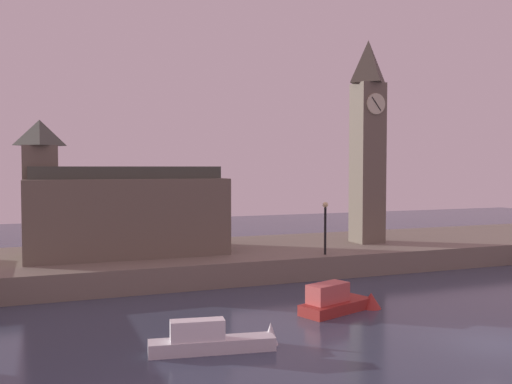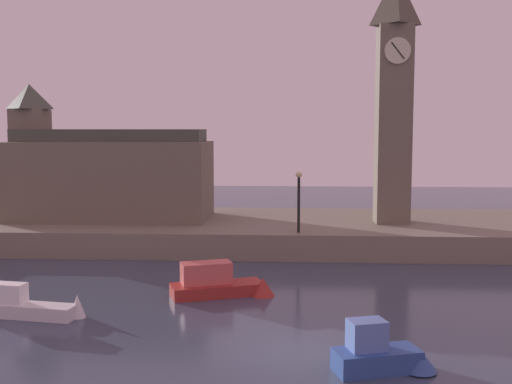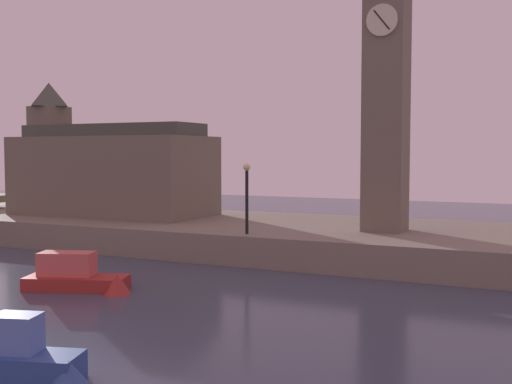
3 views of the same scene
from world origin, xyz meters
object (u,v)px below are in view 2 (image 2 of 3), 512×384
at_px(clock_tower, 394,94).
at_px(boat_dinghy_red, 225,284).
at_px(boat_tour_blue, 383,354).
at_px(parliament_hall, 104,174).
at_px(boat_ferry_white, 24,306).
at_px(streetlamp, 299,194).

xyz_separation_m(clock_tower, boat_dinghy_red, (-9.14, -12.28, -8.96)).
height_order(boat_dinghy_red, boat_tour_blue, boat_tour_blue).
relative_size(parliament_hall, boat_ferry_white, 2.32).
relative_size(boat_dinghy_red, boat_tour_blue, 1.50).
distance_m(parliament_hall, streetlamp, 13.66).
bearing_deg(boat_dinghy_red, boat_ferry_white, -154.57).
bearing_deg(boat_tour_blue, clock_tower, 80.65).
bearing_deg(boat_dinghy_red, streetlamp, 67.81).
height_order(clock_tower, boat_tour_blue, clock_tower).
xyz_separation_m(boat_ferry_white, boat_tour_blue, (13.30, -4.86, 0.09)).
distance_m(clock_tower, boat_ferry_white, 24.76).
bearing_deg(boat_tour_blue, boat_ferry_white, 159.94).
bearing_deg(clock_tower, boat_dinghy_red, -126.65).
xyz_separation_m(boat_dinghy_red, boat_tour_blue, (5.72, -8.46, 0.04)).
xyz_separation_m(boat_dinghy_red, boat_ferry_white, (-7.58, -3.60, -0.06)).
relative_size(clock_tower, boat_ferry_white, 2.79).
bearing_deg(streetlamp, clock_tower, 35.66).
bearing_deg(parliament_hall, boat_dinghy_red, -54.70).
distance_m(streetlamp, boat_ferry_white, 16.31).
distance_m(boat_dinghy_red, boat_ferry_white, 8.39).
relative_size(parliament_hall, boat_tour_blue, 3.83).
xyz_separation_m(parliament_hall, boat_ferry_white, (1.77, -16.81, -3.97)).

